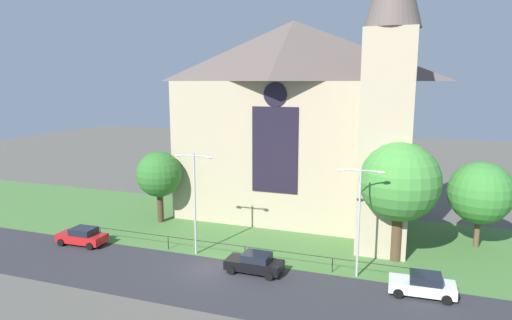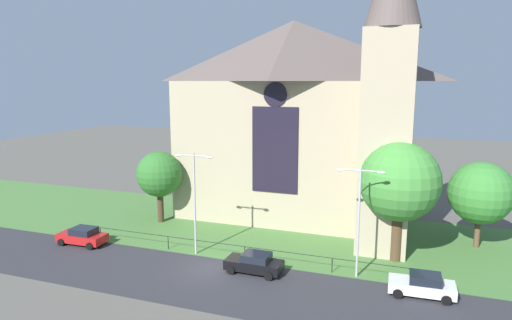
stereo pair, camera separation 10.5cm
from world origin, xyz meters
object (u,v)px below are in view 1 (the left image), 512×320
Objects in this scene: tree_right_near at (400,182)px; tree_right_far at (481,193)px; church_building at (298,118)px; parked_car_black at (255,263)px; parked_car_red at (82,236)px; tree_left_near at (159,175)px; streetlamp_near at (195,191)px; streetlamp_far at (359,208)px; parked_car_white at (423,285)px.

tree_right_far is (6.37, 5.32, -1.57)m from tree_right_near.
tree_right_far is (16.84, -3.85, -5.51)m from church_building.
parked_car_red is at bearing -0.58° from parked_car_black.
streetlamp_near is (7.24, -6.41, 0.44)m from tree_left_near.
streetlamp_far is 1.89× the size of parked_car_white.
tree_right_far is at bearing -143.81° from parked_car_black.
tree_left_near is 1.68× the size of parked_car_white.
church_building is at bearing 69.20° from streetlamp_near.
streetlamp_near is 18.14m from parked_car_white.
tree_right_far is 0.89× the size of streetlamp_near.
tree_right_near is 2.22× the size of parked_car_white.
streetlamp_far is at bearing -178.13° from parked_car_red.
tree_right_far is at bearing -114.16° from parked_car_white.
streetlamp_near is 11.28m from parked_car_red.
tree_right_far is 20.07m from parked_car_black.
church_building is at bearing -52.38° from parked_car_white.
parked_car_white is (4.46, -1.54, -4.39)m from streetlamp_far.
parked_car_white is at bearing -50.06° from church_building.
streetlamp_far is (20.27, -6.41, 0.27)m from tree_left_near.
tree_right_near reaches higher than tree_right_far.
church_building is 3.63× the size of tree_left_near.
parked_car_red is at bearing -176.43° from streetlamp_far.
parked_car_black is at bearing 176.75° from parked_car_red.
tree_left_near is at bearing -112.42° from parked_car_red.
parked_car_white is at bearing -177.32° from parked_car_black.
parked_car_red is at bearing -171.92° from streetlamp_near.
church_building reaches higher than tree_right_far.
parked_car_red is at bearing -161.24° from tree_right_far.
tree_right_near is 12.72m from parked_car_black.
streetlamp_near is (-5.05, -13.31, -4.96)m from church_building.
parked_car_black is at bearing -87.11° from church_building.
streetlamp_near reaches higher than parked_car_red.
parked_car_black is 0.99× the size of parked_car_white.
tree_right_far reaches higher than parked_car_white.
church_building reaches higher than streetlamp_far.
streetlamp_near is 13.02m from streetlamp_far.
parked_car_white is at bearing -5.03° from streetlamp_near.
streetlamp_near is at bearing -173.62° from parked_car_red.
church_building is at bearing 29.29° from tree_left_near.
tree_right_far is at bearing -162.94° from parked_car_red.
parked_car_red is at bearing -110.72° from tree_left_near.
parked_car_black is 11.67m from parked_car_white.
tree_left_near is 0.97× the size of tree_right_far.
tree_right_far is at bearing 5.98° from tree_left_near.
tree_right_far is at bearing 39.86° from tree_right_near.
church_building is 14.46m from tree_right_near.
tree_right_near is (22.77, -2.27, 1.47)m from tree_left_near.
parked_car_red is 1.01× the size of parked_car_black.
parked_car_white is (-4.40, -11.00, -4.01)m from tree_right_far.
streetlamp_near is 1.96× the size of parked_car_white.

